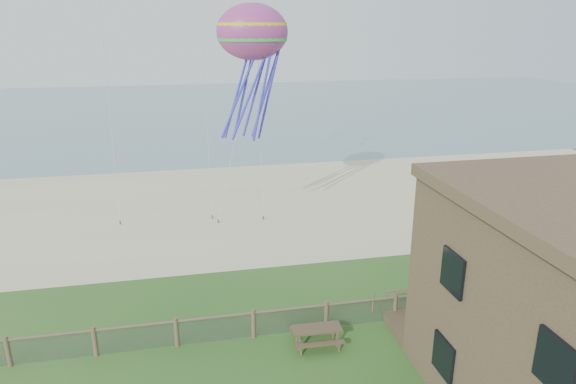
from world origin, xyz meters
TOP-DOWN VIEW (x-y plane):
  - sand_beach at (0.00, 22.00)m, footprint 72.00×20.00m
  - ocean at (0.00, 66.00)m, footprint 160.00×68.00m
  - chainlink_fence at (0.00, 6.00)m, footprint 36.20×0.20m
  - motel_deck at (13.00, 5.00)m, footprint 15.00×2.00m
  - picnic_table at (2.33, 5.00)m, footprint 1.94×1.49m
  - octopus_kite at (1.57, 15.79)m, footprint 4.18×3.43m

SIDE VIEW (x-z plane):
  - ocean at x=0.00m, z-range -0.01..0.01m
  - sand_beach at x=0.00m, z-range -0.01..0.01m
  - motel_deck at x=13.00m, z-range 0.00..0.50m
  - picnic_table at x=2.33m, z-range 0.00..0.81m
  - chainlink_fence at x=0.00m, z-range -0.07..1.18m
  - octopus_kite at x=1.57m, z-range 5.90..13.39m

